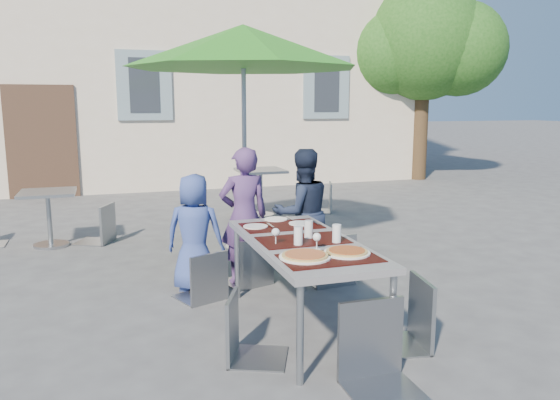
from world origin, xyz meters
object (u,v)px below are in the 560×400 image
object	(u,v)px
chair_0	(203,247)
cafe_table_1	(261,183)
dining_table	(303,247)
child_1	(244,216)
patio_umbrella	(243,48)
chair_4	(410,272)
pizza_near_left	(305,256)
bg_chair_l_1	(245,184)
chair_2	(332,227)
cafe_table_0	(49,209)
pizza_near_right	(347,252)
child_2	(302,213)
chair_1	(250,232)
bg_chair_r_0	(99,200)
chair_5	(380,295)
bg_chair_r_1	(325,179)
chair_3	(245,289)
child_0	(195,233)

from	to	relation	value
chair_0	cafe_table_1	world-z (taller)	chair_0
dining_table	chair_0	bearing A→B (deg)	126.46
child_1	patio_umbrella	xyz separation A→B (m)	(0.28, 1.04, 1.77)
chair_4	dining_table	bearing A→B (deg)	138.96
dining_table	patio_umbrella	bearing A→B (deg)	87.06
pizza_near_left	bg_chair_l_1	xyz separation A→B (m)	(0.88, 5.11, -0.23)
chair_2	cafe_table_0	size ratio (longest dim) A/B	1.39
dining_table	pizza_near_left	bearing A→B (deg)	-108.83
pizza_near_right	child_1	distance (m)	1.81
dining_table	patio_umbrella	world-z (taller)	patio_umbrella
bg_chair_l_1	child_2	bearing A→B (deg)	-93.77
dining_table	chair_1	size ratio (longest dim) A/B	1.92
bg_chair_r_0	cafe_table_1	size ratio (longest dim) A/B	1.26
bg_chair_r_0	chair_4	bearing A→B (deg)	-61.20
pizza_near_left	chair_5	bearing A→B (deg)	-60.58
chair_0	bg_chair_r_1	world-z (taller)	bg_chair_r_1
pizza_near_left	dining_table	bearing A→B (deg)	71.17
pizza_near_right	cafe_table_1	distance (m)	5.03
chair_3	chair_4	distance (m)	1.25
dining_table	bg_chair_r_1	distance (m)	4.97
chair_4	chair_5	world-z (taller)	chair_5
child_0	bg_chair_r_1	size ratio (longest dim) A/B	1.22
chair_2	cafe_table_1	size ratio (longest dim) A/B	1.30
pizza_near_left	patio_umbrella	size ratio (longest dim) A/B	0.14
patio_umbrella	bg_chair_r_0	bearing A→B (deg)	145.81
chair_0	chair_4	xyz separation A→B (m)	(1.31, -1.46, 0.07)
dining_table	child_1	xyz separation A→B (m)	(-0.16, 1.30, 0.01)
pizza_near_left	pizza_near_right	world-z (taller)	same
pizza_near_right	child_0	size ratio (longest dim) A/B	0.29
dining_table	bg_chair_r_0	world-z (taller)	bg_chair_r_0
bg_chair_r_1	chair_1	bearing A→B (deg)	-123.63
chair_3	chair_4	xyz separation A→B (m)	(1.24, -0.18, 0.06)
chair_1	pizza_near_right	bearing A→B (deg)	-80.20
pizza_near_left	chair_0	distance (m)	1.49
dining_table	bg_chair_l_1	size ratio (longest dim) A/B	2.00
pizza_near_left	chair_3	size ratio (longest dim) A/B	0.41
patio_umbrella	cafe_table_1	size ratio (longest dim) A/B	3.50
bg_chair_r_1	child_1	bearing A→B (deg)	-124.97
child_2	bg_chair_r_0	bearing A→B (deg)	-49.14
chair_4	chair_5	xyz separation A→B (m)	(-0.51, -0.47, 0.04)
bg_chair_r_0	dining_table	bearing A→B (deg)	-65.66
child_1	child_2	distance (m)	0.66
chair_5	cafe_table_0	bearing A→B (deg)	117.38
bg_chair_l_1	bg_chair_r_1	size ratio (longest dim) A/B	0.96
pizza_near_left	cafe_table_1	size ratio (longest dim) A/B	0.48
pizza_near_right	child_0	xyz separation A→B (m)	(-0.84, 1.71, -0.18)
dining_table	cafe_table_1	bearing A→B (deg)	78.16
pizza_near_right	chair_0	xyz separation A→B (m)	(-0.82, 1.38, -0.24)
chair_1	chair_2	xyz separation A→B (m)	(0.80, -0.23, 0.04)
bg_chair_r_0	pizza_near_left	bearing A→B (deg)	-70.51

